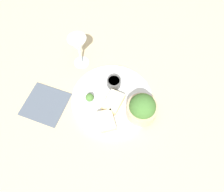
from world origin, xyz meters
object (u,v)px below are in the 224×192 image
Objects in this scene: cheese_toast_far at (106,121)px; napkin at (45,104)px; cheese_toast_near at (113,102)px; salad_bowl at (142,108)px; sauce_ramekin at (114,82)px; wine_glass at (78,46)px.

napkin is at bearing 89.50° from cheese_toast_far.
cheese_toast_far reaches higher than napkin.
napkin is (-0.08, 0.25, -0.02)m from cheese_toast_near.
salad_bowl reaches higher than napkin.
sauce_ramekin is 0.56× the size of cheese_toast_far.
salad_bowl is 0.16m from sauce_ramekin.
napkin is (-0.23, 0.06, -0.10)m from wine_glass.
salad_bowl is 2.07× the size of sauce_ramekin.
napkin is at bearing 101.30° from salad_bowl.
sauce_ramekin reaches higher than cheese_toast_near.
cheese_toast_near is at bearing -0.75° from cheese_toast_far.
napkin is (0.00, 0.25, -0.02)m from cheese_toast_far.
wine_glass is (0.07, 0.17, 0.07)m from sauce_ramekin.
cheese_toast_near is 0.59× the size of napkin.
napkin is (-0.16, 0.23, -0.03)m from sauce_ramekin.
sauce_ramekin is at bearing -55.57° from napkin.
cheese_toast_near and cheese_toast_far have the same top height.
wine_glass is 0.91× the size of napkin.
cheese_toast_near is at bearing -72.72° from napkin.
cheese_toast_far is at bearing -172.20° from sauce_ramekin.
salad_bowl is 0.75× the size of wine_glass.
salad_bowl is 0.13m from cheese_toast_far.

